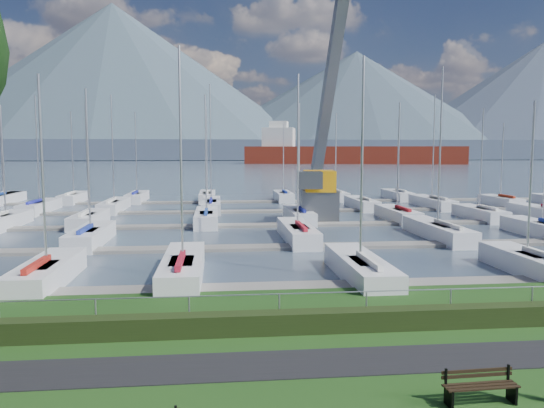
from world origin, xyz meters
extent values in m
cube|color=black|center=(0.00, -3.00, 0.01)|extent=(160.00, 2.00, 0.04)
cube|color=#445364|center=(0.00, 260.00, -0.40)|extent=(800.00, 540.00, 0.20)
cube|color=black|center=(0.00, -0.40, 0.35)|extent=(80.00, 0.70, 0.70)
cylinder|color=#989BA0|center=(0.00, 0.00, 1.20)|extent=(80.00, 0.04, 0.04)
cube|color=#455164|center=(0.00, 330.00, 6.00)|extent=(900.00, 80.00, 12.00)
cone|color=#425460|center=(-80.00, 400.00, 57.50)|extent=(340.00, 340.00, 115.00)
cone|color=#3D4C59|center=(110.00, 410.00, 42.50)|extent=(300.00, 300.00, 85.00)
cube|color=slate|center=(0.00, 6.00, -0.22)|extent=(90.00, 1.60, 0.25)
cube|color=slate|center=(0.00, 16.00, -0.22)|extent=(90.00, 1.60, 0.25)
cube|color=gray|center=(0.00, 26.00, -0.22)|extent=(90.00, 1.60, 0.25)
cube|color=slate|center=(0.00, 36.00, -0.22)|extent=(90.00, 1.60, 0.25)
cube|color=slate|center=(0.00, 46.00, -0.22)|extent=(90.00, 1.60, 0.25)
cube|color=black|center=(2.33, -5.81, 0.23)|extent=(0.08, 0.40, 0.45)
cube|color=black|center=(2.33, -5.63, 0.65)|extent=(0.05, 0.05, 0.40)
cube|color=black|center=(3.93, -5.75, 0.23)|extent=(0.08, 0.40, 0.45)
cube|color=black|center=(3.93, -5.57, 0.65)|extent=(0.05, 0.05, 0.40)
cube|color=black|center=(3.14, -5.93, 0.45)|extent=(1.80, 0.17, 0.04)
cube|color=black|center=(3.13, -5.78, 0.45)|extent=(1.80, 0.17, 0.04)
cube|color=black|center=(3.13, -5.63, 0.45)|extent=(1.80, 0.17, 0.04)
cube|color=black|center=(3.13, -5.58, 0.62)|extent=(1.80, 0.11, 0.08)
cube|color=black|center=(3.13, -5.58, 0.74)|extent=(1.80, 0.11, 0.08)
cube|color=#56585D|center=(5.88, 28.49, 1.20)|extent=(3.50, 3.50, 2.60)
cube|color=orange|center=(5.88, 28.49, 3.30)|extent=(2.92, 3.64, 1.80)
cube|color=slate|center=(7.68, 32.99, 12.30)|extent=(1.87, 11.26, 19.89)
cube|color=#4E5155|center=(4.68, 26.49, 3.50)|extent=(2.20, 2.38, 1.40)
cube|color=maroon|center=(58.60, 219.36, 2.50)|extent=(98.78, 39.89, 10.00)
cube|color=silver|center=(25.48, 227.19, 10.00)|extent=(16.84, 16.84, 12.00)
cube|color=silver|center=(25.48, 227.19, 17.00)|extent=(9.63, 9.63, 4.00)
camera|label=1|loc=(-3.03, -17.23, 6.01)|focal=35.00mm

